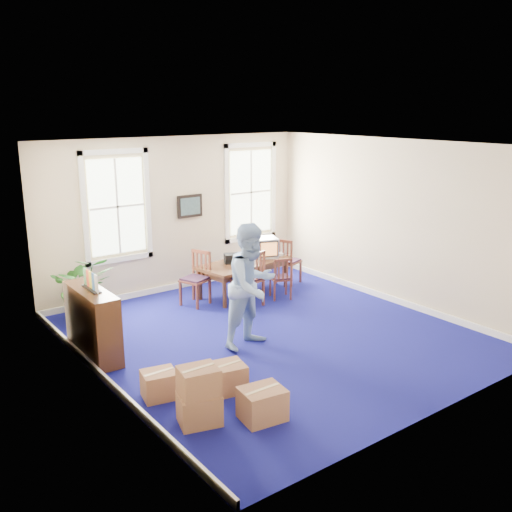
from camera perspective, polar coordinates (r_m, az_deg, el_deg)
floor at (r=9.83m, az=1.63°, el=-7.87°), size 6.50×6.50×0.00m
ceiling at (r=9.09m, az=1.78°, el=11.08°), size 6.50×6.50×0.00m
wall_back at (r=11.99m, az=-7.97°, el=4.15°), size 6.50×0.00×6.50m
wall_front at (r=7.17m, az=18.03°, el=-3.74°), size 6.50×0.00×6.50m
wall_left at (r=7.89m, az=-15.67°, el=-1.87°), size 0.00×6.50×6.50m
wall_right at (r=11.39m, az=13.66°, el=3.31°), size 0.00×6.50×6.50m
baseboard_back at (r=12.34m, az=-7.65°, el=-2.91°), size 6.00×0.04×0.12m
baseboard_left at (r=8.46m, az=-14.74°, el=-11.88°), size 0.04×6.50×0.12m
baseboard_right at (r=11.77m, az=13.11°, el=-4.07°), size 0.04×6.50×0.12m
window_left at (r=11.37m, az=-13.74°, el=4.82°), size 1.40×0.12×2.20m
window_right at (r=12.93m, az=-0.55°, el=6.41°), size 1.40×0.12×2.20m
wall_picture at (r=12.07m, az=-6.63°, el=4.98°), size 0.58×0.06×0.48m
conference_table at (r=11.82m, az=-1.17°, el=-2.15°), size 2.13×1.24×0.68m
crt_tv at (r=12.05m, az=0.98°, el=0.88°), size 0.60×0.62×0.42m
game_console at (r=12.22m, az=2.12°, el=0.21°), size 0.19×0.23×0.06m
equipment_bag at (r=11.61m, az=-2.23°, el=-0.23°), size 0.45×0.39×0.19m
chair_near_left at (r=11.00m, az=-0.85°, el=-2.28°), size 0.61×0.61×1.11m
chair_near_right at (r=11.51m, az=2.46°, el=-2.14°), size 0.51×0.51×0.87m
chair_end_left at (r=11.16m, az=-6.13°, el=-2.29°), size 0.61×0.61×1.05m
chair_end_right at (r=12.47m, az=3.25°, el=-0.45°), size 0.59×0.59×1.02m
man at (r=9.09m, az=-0.41°, el=-2.97°), size 1.11×0.93×2.03m
credenza at (r=9.19m, az=-16.00°, el=-6.50°), size 0.39×1.38×1.08m
brochure_rack at (r=8.97m, az=-16.20°, el=-2.35°), size 0.37×0.68×0.30m
potted_plant at (r=10.82m, az=-16.82°, el=-2.97°), size 1.36×1.28×1.21m
cardboard_boxes at (r=7.34m, az=-4.79°, el=-12.90°), size 1.58×1.58×0.77m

